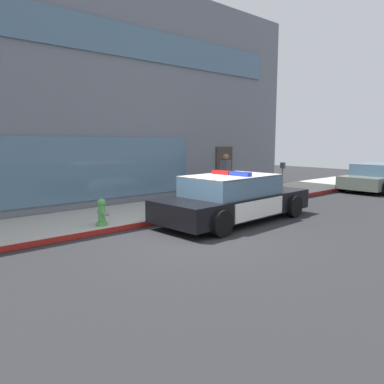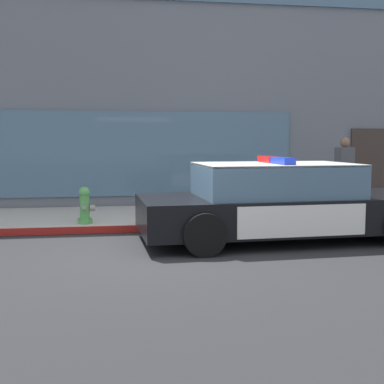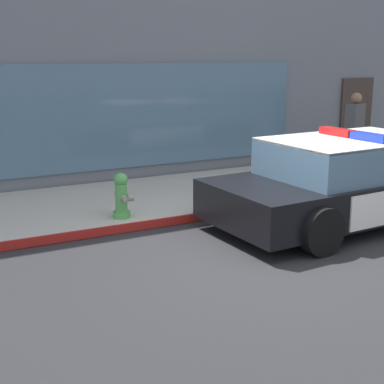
% 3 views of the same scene
% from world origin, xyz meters
% --- Properties ---
extents(ground, '(48.00, 48.00, 0.00)m').
position_xyz_m(ground, '(0.00, 0.00, 0.00)').
color(ground, '#262628').
extents(sidewalk, '(48.00, 2.89, 0.15)m').
position_xyz_m(sidewalk, '(0.00, 3.27, 0.07)').
color(sidewalk, '#B2ADA3').
rests_on(sidewalk, ground).
extents(curb_red_paint, '(28.80, 0.04, 0.14)m').
position_xyz_m(curb_red_paint, '(0.00, 1.80, 0.08)').
color(curb_red_paint, maroon).
rests_on(curb_red_paint, ground).
extents(storefront_building, '(18.71, 8.61, 7.97)m').
position_xyz_m(storefront_building, '(0.47, 9.02, 3.99)').
color(storefront_building, slate).
rests_on(storefront_building, ground).
extents(police_cruiser, '(5.29, 2.36, 1.49)m').
position_xyz_m(police_cruiser, '(2.32, 0.70, 0.68)').
color(police_cruiser, black).
rests_on(police_cruiser, ground).
extents(fire_hydrant, '(0.34, 0.39, 0.73)m').
position_xyz_m(fire_hydrant, '(-1.22, 2.13, 0.50)').
color(fire_hydrant, '#4C994C').
rests_on(fire_hydrant, sidewalk).
extents(car_down_street, '(4.42, 2.10, 1.29)m').
position_xyz_m(car_down_street, '(12.43, 0.74, 0.63)').
color(car_down_street, '#596056').
rests_on(car_down_street, ground).
extents(pedestrian_on_sidewalk, '(0.45, 0.35, 1.71)m').
position_xyz_m(pedestrian_on_sidewalk, '(4.76, 3.36, 1.01)').
color(pedestrian_on_sidewalk, '#23232D').
rests_on(pedestrian_on_sidewalk, sidewalk).
extents(parking_meter, '(0.12, 0.18, 1.34)m').
position_xyz_m(parking_meter, '(6.93, 2.24, 1.08)').
color(parking_meter, slate).
rests_on(parking_meter, sidewalk).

